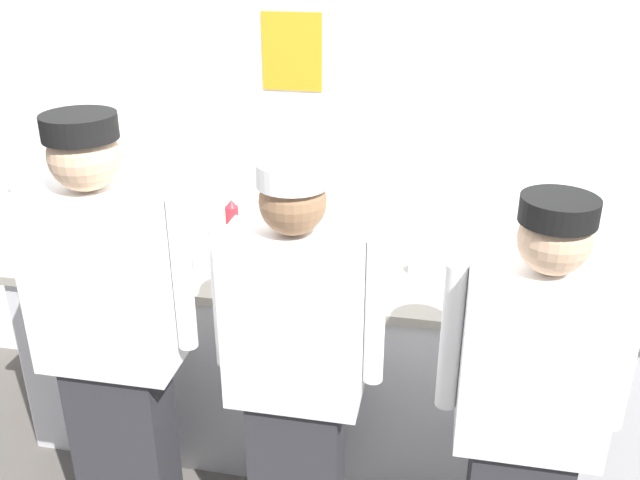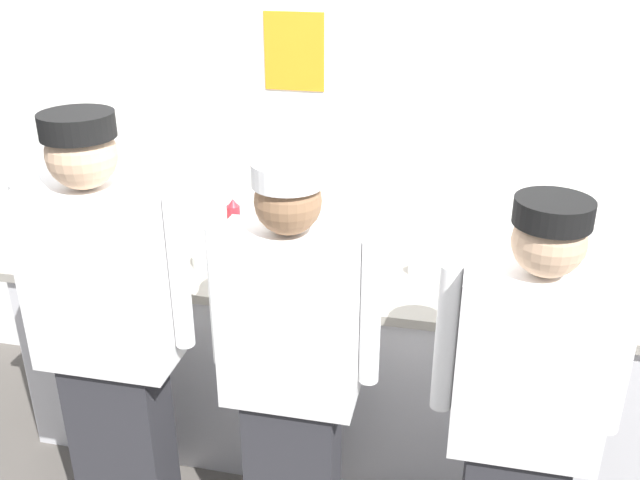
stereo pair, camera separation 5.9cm
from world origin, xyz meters
name	(u,v)px [view 2 (the right image)]	position (x,y,z in m)	size (l,w,h in m)	color
wall_back	(356,124)	(0.00, 0.83, 1.46)	(4.45, 0.11, 2.91)	white
prep_counter	(333,361)	(0.00, 0.36, 0.47)	(2.84, 0.68, 0.94)	silver
chef_near_left	(108,335)	(-0.69, -0.35, 0.95)	(0.63, 0.24, 1.77)	#2D2D33
chef_center	(292,373)	(-0.01, -0.33, 0.88)	(0.60, 0.24, 1.65)	#2D2D33
chef_far_right	(522,421)	(0.77, -0.40, 0.87)	(0.59, 0.24, 1.62)	#2D2D33
plate_stack_front	(215,259)	(-0.53, 0.31, 0.96)	(0.19, 0.19, 0.05)	white
plate_stack_rear	(158,248)	(-0.81, 0.36, 0.96)	(0.19, 0.19, 0.05)	white
mixing_bowl_steel	(343,263)	(0.05, 0.31, 1.00)	(0.32, 0.32, 0.13)	#B7BABF
sheet_tray	(508,279)	(0.73, 0.42, 0.95)	(0.40, 0.29, 0.02)	#B7BABF
squeeze_bottle_primary	(122,249)	(-0.90, 0.18, 1.03)	(0.06, 0.06, 0.19)	#56A333
squeeze_bottle_secondary	(234,221)	(-0.52, 0.55, 1.04)	(0.06, 0.06, 0.21)	red
ramekin_orange_sauce	(418,268)	(0.35, 0.41, 0.96)	(0.08, 0.08, 0.05)	white
ramekin_red_sauce	(261,246)	(-0.37, 0.48, 0.96)	(0.09, 0.09, 0.04)	white
ramekin_yellow_sauce	(568,270)	(0.98, 0.54, 0.96)	(0.09, 0.09, 0.04)	white
deli_cup	(284,276)	(-0.18, 0.19, 0.98)	(0.09, 0.09, 0.08)	white
chefs_knife	(601,293)	(1.09, 0.38, 0.94)	(0.28, 0.03, 0.02)	#B7BABF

